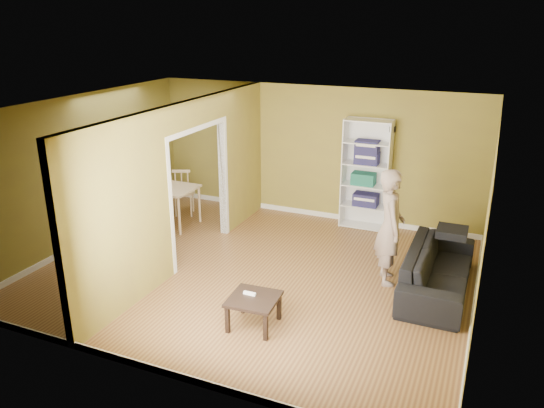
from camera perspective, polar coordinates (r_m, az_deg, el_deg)
The scene contains 16 objects.
room_shell at distance 7.96m, azimuth -1.89°, elevation 1.10°, with size 6.50×6.50×6.50m.
partition at distance 8.51m, azimuth -9.24°, elevation 2.09°, with size 0.22×5.50×2.60m, color olive, non-canonical shape.
wall_speaker at distance 9.86m, azimuth 12.86°, elevation 7.86°, with size 0.10×0.10×0.10m, color black.
sofa at distance 8.12m, azimuth 17.49°, elevation -6.11°, with size 0.96×2.23×0.85m, color black.
person at distance 7.96m, azimuth 12.67°, elevation -1.40°, with size 0.59×0.75×2.07m, color slate.
bookshelf at distance 10.07m, azimuth 10.14°, elevation 3.20°, with size 0.87×0.38×2.07m.
paper_box_navy_a at distance 10.16m, azimuth 10.06°, elevation 0.49°, with size 0.45×0.30×0.23m, color #1A1C4C.
paper_box_teal at distance 10.05m, azimuth 9.81°, elevation 2.70°, with size 0.43×0.28×0.22m, color #1F7662.
paper_box_navy_b at distance 9.93m, azimuth 10.18°, elevation 4.91°, with size 0.43×0.28×0.22m, color navy.
paper_box_navy_c at distance 9.88m, azimuth 10.21°, elevation 6.11°, with size 0.42×0.27×0.22m, color navy.
coffee_table at distance 6.93m, azimuth -1.98°, elevation -10.48°, with size 0.62×0.62×0.41m.
game_controller at distance 6.96m, azimuth -2.42°, elevation -9.59°, with size 0.17×0.04×0.03m, color white.
dining_table at distance 10.31m, azimuth -11.56°, elevation 1.45°, with size 1.22×0.81×0.76m.
chair_left at distance 10.82m, azimuth -15.16°, elevation 0.93°, with size 0.45×0.45×0.97m, color tan, non-canonical shape.
chair_near at distance 9.83m, azimuth -13.28°, elevation -0.55°, with size 0.48×0.48×1.05m, color tan, non-canonical shape.
chair_far at distance 10.82m, azimuth -9.48°, elevation 1.40°, with size 0.45×0.45×0.99m, color tan, non-canonical shape.
Camera 1 is at (3.21, -6.83, 3.82)m, focal length 35.00 mm.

